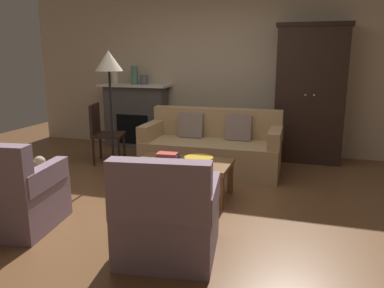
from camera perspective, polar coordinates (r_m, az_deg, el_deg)
The scene contains 16 objects.
ground_plane at distance 4.42m, azimuth -2.55°, elevation -8.25°, with size 9.60×9.60×0.00m, color brown.
back_wall at distance 6.58m, azimuth 4.94°, elevation 11.21°, with size 7.20×0.10×2.80m, color beige.
fireplace at distance 6.92m, azimuth -8.33°, elevation 4.29°, with size 1.26×0.48×1.12m.
armoire at distance 6.12m, azimuth 17.21°, elevation 7.17°, with size 1.06×0.57×2.07m.
couch at distance 5.43m, azimuth 3.00°, elevation -0.70°, with size 1.94×0.89×0.86m.
coffee_table at distance 4.40m, azimuth -1.40°, elevation -3.32°, with size 1.10×0.60×0.42m.
fruit_bowl at distance 4.36m, azimuth 0.99°, elevation -2.33°, with size 0.33×0.33×0.06m, color gold.
book_stack at distance 4.51m, azimuth -3.65°, elevation -1.75°, with size 0.26×0.19×0.07m.
mantel_vase_cream at distance 7.01m, azimuth -11.42°, elevation 9.70°, with size 0.12×0.12×0.22m, color beige.
mantel_vase_jade at distance 6.83m, azimuth -8.59°, elevation 10.17°, with size 0.12×0.12×0.32m, color slate.
mantel_vase_slate at distance 6.76m, azimuth -7.17°, elevation 9.53°, with size 0.14×0.14×0.17m, color #565B66.
armchair_near_left at distance 3.98m, azimuth -25.44°, elevation -7.16°, with size 0.87×0.87×0.88m.
armchair_near_right at distance 3.14m, azimuth -3.68°, elevation -11.23°, with size 0.87×0.87×0.88m.
side_chair_wooden at distance 5.95m, azimuth -13.22°, elevation 2.12°, with size 0.54×0.54×0.90m.
floor_lamp at distance 5.13m, azimuth -12.30°, elevation 10.99°, with size 0.36×0.36×1.67m.
dog at distance 5.11m, azimuth -24.02°, elevation -3.54°, with size 0.42×0.49×0.39m.
Camera 1 is at (1.40, -3.87, 1.60)m, focal length 35.68 mm.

